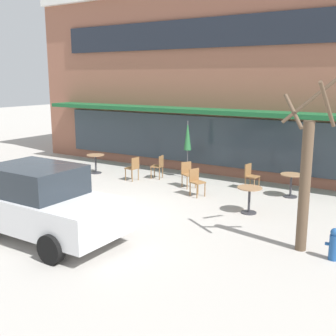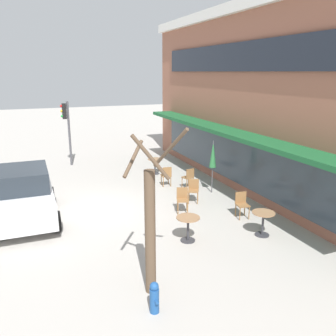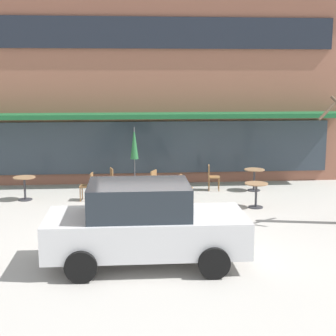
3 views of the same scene
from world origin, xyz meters
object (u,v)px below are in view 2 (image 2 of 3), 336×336
cafe_table_streetside (155,164)px  cafe_chair_4 (193,189)px  cafe_chair_1 (242,203)px  fire_hydrant (154,297)px  patio_umbrella_green_folded (213,155)px  cafe_chair_2 (189,177)px  cafe_table_by_tree (188,225)px  traffic_light_pole (67,123)px  cafe_table_near_wall (263,220)px  parked_sedan (24,195)px  street_tree (151,224)px  cafe_chair_0 (166,175)px  cafe_chair_3 (182,198)px

cafe_table_streetside → cafe_chair_4: cafe_chair_4 is taller
cafe_chair_1 → fire_hydrant: cafe_chair_1 is taller
patio_umbrella_green_folded → cafe_chair_2: bearing=-143.3°
cafe_table_by_tree → cafe_chair_1: size_ratio=0.85×
cafe_chair_4 → traffic_light_pole: 8.62m
cafe_table_by_tree → cafe_chair_2: cafe_chair_2 is taller
cafe_table_near_wall → cafe_chair_4: cafe_chair_4 is taller
cafe_table_by_tree → parked_sedan: bearing=-128.6°
cafe_table_by_tree → parked_sedan: 5.69m
street_tree → fire_hydrant: (0.73, -0.19, -1.31)m
cafe_chair_2 → street_tree: bearing=-31.5°
parked_sedan → cafe_chair_1: bearing=69.4°
traffic_light_pole → cafe_table_streetside: bearing=48.4°
cafe_table_near_wall → cafe_chair_2: cafe_chair_2 is taller
cafe_chair_2 → parked_sedan: 6.64m
cafe_chair_0 → traffic_light_pole: (-5.35, -3.51, 1.77)m
cafe_table_by_tree → patio_umbrella_green_folded: (-3.62, 2.78, 1.11)m
cafe_chair_1 → parked_sedan: 7.40m
cafe_table_near_wall → parked_sedan: parked_sedan is taller
cafe_table_streetside → parked_sedan: (3.63, -5.98, 0.36)m
cafe_chair_3 → traffic_light_pole: size_ratio=0.26×
fire_hydrant → cafe_table_by_tree: bearing=143.2°
cafe_table_streetside → cafe_chair_3: cafe_chair_3 is taller
cafe_table_streetside → traffic_light_pole: traffic_light_pole is taller
parked_sedan → cafe_table_near_wall: bearing=58.9°
cafe_table_near_wall → cafe_chair_2: size_ratio=0.85×
cafe_table_streetside → cafe_table_by_tree: (7.17, -1.54, 0.00)m
cafe_chair_0 → fire_hydrant: (7.82, -3.36, -0.17)m
patio_umbrella_green_folded → cafe_table_near_wall: bearing=-6.8°
cafe_table_streetside → cafe_chair_3: bearing=-8.7°
cafe_chair_3 → parked_sedan: parked_sedan is taller
traffic_light_pole → cafe_chair_0: bearing=33.3°
cafe_chair_3 → cafe_table_by_tree: bearing=-19.9°
cafe_chair_1 → cafe_table_near_wall: bearing=-7.4°
cafe_chair_0 → cafe_chair_4: same height
cafe_chair_1 → traffic_light_pole: (-9.53, -4.65, 1.77)m
cafe_chair_1 → parked_sedan: (-2.60, -6.92, 0.35)m
cafe_table_streetside → cafe_chair_3: size_ratio=0.85×
cafe_chair_1 → cafe_chair_3: bearing=-125.2°
cafe_chair_0 → cafe_table_by_tree: bearing=-14.7°
cafe_chair_4 → street_tree: street_tree is taller
cafe_chair_2 → cafe_chair_1: bearing=5.7°
patio_umbrella_green_folded → cafe_chair_2: 1.56m
cafe_chair_4 → street_tree: bearing=-35.0°
cafe_table_streetside → parked_sedan: bearing=-58.8°
cafe_table_by_tree → fire_hydrant: cafe_table_by_tree is taller
cafe_chair_3 → patio_umbrella_green_folded: bearing=126.4°
cafe_chair_0 → cafe_chair_3: (2.97, -0.56, 0.00)m
cafe_table_streetside → fire_hydrant: cafe_table_streetside is taller
cafe_chair_1 → fire_hydrant: bearing=-51.0°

